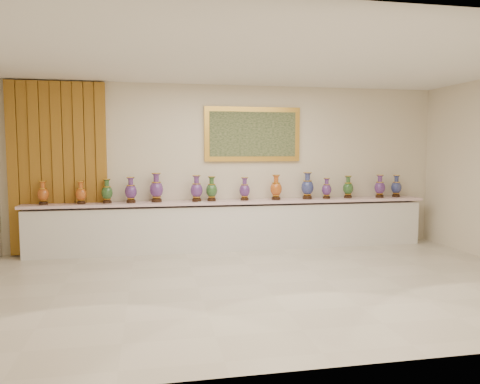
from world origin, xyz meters
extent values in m
plane|color=beige|center=(0.00, 0.00, 0.00)|extent=(8.00, 8.00, 0.00)
plane|color=beige|center=(0.00, 2.50, 1.50)|extent=(8.00, 0.00, 8.00)
plane|color=white|center=(0.00, 0.00, 3.00)|extent=(8.00, 8.00, 0.00)
cube|color=#A06122|center=(-3.03, 2.44, 1.50)|extent=(1.64, 0.14, 2.95)
cube|color=gold|center=(0.40, 2.46, 2.11)|extent=(1.80, 0.06, 1.00)
cube|color=black|center=(0.40, 2.42, 2.11)|extent=(1.62, 0.02, 0.82)
cube|color=white|center=(0.00, 2.27, 0.41)|extent=(7.20, 0.42, 0.81)
cube|color=beige|center=(0.00, 2.25, 0.88)|extent=(7.28, 0.48, 0.05)
cylinder|color=#311C0D|center=(-3.25, 2.25, 0.92)|extent=(0.14, 0.14, 0.04)
cone|color=gold|center=(-3.25, 2.25, 0.96)|extent=(0.12, 0.12, 0.03)
ellipsoid|color=maroon|center=(-3.25, 2.25, 1.07)|extent=(0.25, 0.25, 0.23)
cylinder|color=gold|center=(-3.25, 2.25, 1.17)|extent=(0.13, 0.13, 0.01)
cylinder|color=maroon|center=(-3.25, 2.25, 1.22)|extent=(0.07, 0.07, 0.08)
cone|color=maroon|center=(-3.25, 2.25, 1.28)|extent=(0.13, 0.13, 0.03)
cylinder|color=gold|center=(-3.25, 2.25, 1.30)|extent=(0.13, 0.13, 0.01)
cylinder|color=#311C0D|center=(-2.64, 2.22, 0.92)|extent=(0.14, 0.14, 0.04)
cone|color=gold|center=(-2.64, 2.22, 0.96)|extent=(0.12, 0.12, 0.03)
ellipsoid|color=maroon|center=(-2.64, 2.22, 1.07)|extent=(0.20, 0.20, 0.23)
cylinder|color=gold|center=(-2.64, 2.22, 1.17)|extent=(0.12, 0.12, 0.01)
cylinder|color=maroon|center=(-2.64, 2.22, 1.22)|extent=(0.07, 0.07, 0.08)
cone|color=maroon|center=(-2.64, 2.22, 1.27)|extent=(0.12, 0.12, 0.03)
cylinder|color=gold|center=(-2.64, 2.22, 1.29)|extent=(0.13, 0.13, 0.01)
cylinder|color=#311C0D|center=(-2.22, 2.26, 0.92)|extent=(0.15, 0.15, 0.04)
cone|color=gold|center=(-2.22, 2.26, 0.97)|extent=(0.13, 0.13, 0.03)
ellipsoid|color=black|center=(-2.22, 2.26, 1.08)|extent=(0.23, 0.23, 0.24)
cylinder|color=gold|center=(-2.22, 2.26, 1.19)|extent=(0.13, 0.13, 0.01)
cylinder|color=black|center=(-2.22, 2.26, 1.24)|extent=(0.08, 0.08, 0.09)
cone|color=black|center=(-2.22, 2.26, 1.30)|extent=(0.13, 0.13, 0.03)
cylinder|color=gold|center=(-2.22, 2.26, 1.32)|extent=(0.14, 0.14, 0.01)
cylinder|color=#311C0D|center=(-1.81, 2.25, 0.92)|extent=(0.16, 0.16, 0.04)
cone|color=gold|center=(-1.81, 2.25, 0.97)|extent=(0.14, 0.14, 0.03)
ellipsoid|color=#2A114B|center=(-1.81, 2.25, 1.10)|extent=(0.24, 0.24, 0.26)
cylinder|color=gold|center=(-1.81, 2.25, 1.21)|extent=(0.14, 0.14, 0.01)
cylinder|color=#2A114B|center=(-1.81, 2.25, 1.26)|extent=(0.08, 0.08, 0.09)
cone|color=#2A114B|center=(-1.81, 2.25, 1.33)|extent=(0.14, 0.14, 0.03)
cylinder|color=gold|center=(-1.81, 2.25, 1.34)|extent=(0.15, 0.15, 0.01)
cylinder|color=#311C0D|center=(-1.37, 2.29, 0.93)|extent=(0.18, 0.18, 0.05)
cone|color=gold|center=(-1.37, 2.29, 0.98)|extent=(0.16, 0.16, 0.03)
ellipsoid|color=#2A114B|center=(-1.37, 2.29, 1.12)|extent=(0.28, 0.28, 0.30)
cylinder|color=gold|center=(-1.37, 2.29, 1.25)|extent=(0.16, 0.16, 0.01)
cylinder|color=#2A114B|center=(-1.37, 2.29, 1.31)|extent=(0.10, 0.10, 0.11)
cone|color=#2A114B|center=(-1.37, 2.29, 1.39)|extent=(0.16, 0.16, 0.04)
cylinder|color=gold|center=(-1.37, 2.29, 1.41)|extent=(0.17, 0.17, 0.01)
cylinder|color=#311C0D|center=(-0.67, 2.22, 0.92)|extent=(0.17, 0.17, 0.05)
cone|color=gold|center=(-0.67, 2.22, 0.97)|extent=(0.14, 0.14, 0.03)
ellipsoid|color=#2A114B|center=(-0.67, 2.22, 1.10)|extent=(0.25, 0.25, 0.27)
cylinder|color=gold|center=(-0.67, 2.22, 1.22)|extent=(0.15, 0.15, 0.01)
cylinder|color=#2A114B|center=(-0.67, 2.22, 1.28)|extent=(0.09, 0.09, 0.10)
cone|color=#2A114B|center=(-0.67, 2.22, 1.35)|extent=(0.15, 0.15, 0.04)
cylinder|color=gold|center=(-0.67, 2.22, 1.36)|extent=(0.15, 0.15, 0.01)
cylinder|color=#311C0D|center=(-0.40, 2.26, 0.92)|extent=(0.16, 0.16, 0.04)
cone|color=gold|center=(-0.40, 2.26, 0.97)|extent=(0.14, 0.14, 0.03)
ellipsoid|color=black|center=(-0.40, 2.26, 1.09)|extent=(0.25, 0.25, 0.26)
cylinder|color=gold|center=(-0.40, 2.26, 1.20)|extent=(0.14, 0.14, 0.01)
cylinder|color=black|center=(-0.40, 2.26, 1.26)|extent=(0.08, 0.08, 0.09)
cone|color=black|center=(-0.40, 2.26, 1.32)|extent=(0.14, 0.14, 0.03)
cylinder|color=gold|center=(-0.40, 2.26, 1.34)|extent=(0.15, 0.15, 0.01)
cylinder|color=#311C0D|center=(0.21, 2.26, 0.92)|extent=(0.15, 0.15, 0.04)
cone|color=gold|center=(0.21, 2.26, 0.97)|extent=(0.13, 0.13, 0.03)
ellipsoid|color=#2A114B|center=(0.21, 2.26, 1.08)|extent=(0.24, 0.24, 0.24)
cylinder|color=gold|center=(0.21, 2.26, 1.19)|extent=(0.13, 0.13, 0.01)
cylinder|color=#2A114B|center=(0.21, 2.26, 1.24)|extent=(0.08, 0.08, 0.09)
cone|color=#2A114B|center=(0.21, 2.26, 1.30)|extent=(0.13, 0.13, 0.03)
cylinder|color=gold|center=(0.21, 2.26, 1.32)|extent=(0.14, 0.14, 0.01)
cylinder|color=#311C0D|center=(0.79, 2.23, 0.92)|extent=(0.16, 0.16, 0.05)
cone|color=gold|center=(0.79, 2.23, 0.97)|extent=(0.14, 0.14, 0.03)
ellipsoid|color=maroon|center=(0.79, 2.23, 1.10)|extent=(0.26, 0.26, 0.27)
cylinder|color=gold|center=(0.79, 2.23, 1.22)|extent=(0.15, 0.15, 0.01)
cylinder|color=maroon|center=(0.79, 2.23, 1.27)|extent=(0.09, 0.09, 0.10)
cone|color=maroon|center=(0.79, 2.23, 1.34)|extent=(0.15, 0.15, 0.04)
cylinder|color=gold|center=(0.79, 2.23, 1.36)|extent=(0.15, 0.15, 0.01)
cylinder|color=#311C0D|center=(1.41, 2.26, 0.92)|extent=(0.18, 0.18, 0.05)
cone|color=gold|center=(1.41, 2.26, 0.98)|extent=(0.15, 0.15, 0.03)
ellipsoid|color=#0F1642|center=(1.41, 2.26, 1.12)|extent=(0.25, 0.25, 0.29)
cylinder|color=gold|center=(1.41, 2.26, 1.24)|extent=(0.16, 0.16, 0.01)
cylinder|color=#0F1642|center=(1.41, 2.26, 1.30)|extent=(0.09, 0.09, 0.10)
cone|color=#0F1642|center=(1.41, 2.26, 1.38)|extent=(0.16, 0.16, 0.04)
cylinder|color=gold|center=(1.41, 2.26, 1.40)|extent=(0.16, 0.16, 0.01)
cylinder|color=#311C0D|center=(1.79, 2.25, 0.92)|extent=(0.14, 0.14, 0.04)
cone|color=gold|center=(1.79, 2.25, 0.96)|extent=(0.12, 0.12, 0.03)
ellipsoid|color=#2A114B|center=(1.79, 2.25, 1.07)|extent=(0.20, 0.20, 0.23)
cylinder|color=gold|center=(1.79, 2.25, 1.17)|extent=(0.12, 0.12, 0.01)
cylinder|color=#2A114B|center=(1.79, 2.25, 1.22)|extent=(0.07, 0.07, 0.08)
cone|color=#2A114B|center=(1.79, 2.25, 1.27)|extent=(0.12, 0.12, 0.03)
cylinder|color=gold|center=(1.79, 2.25, 1.29)|extent=(0.13, 0.13, 0.01)
cylinder|color=#311C0D|center=(2.23, 2.28, 0.92)|extent=(0.15, 0.15, 0.04)
cone|color=gold|center=(2.23, 2.28, 0.97)|extent=(0.13, 0.13, 0.03)
ellipsoid|color=black|center=(2.23, 2.28, 1.09)|extent=(0.22, 0.22, 0.25)
cylinder|color=gold|center=(2.23, 2.28, 1.19)|extent=(0.14, 0.14, 0.01)
cylinder|color=black|center=(2.23, 2.28, 1.24)|extent=(0.08, 0.08, 0.09)
cone|color=black|center=(2.23, 2.28, 1.30)|extent=(0.14, 0.14, 0.03)
cylinder|color=gold|center=(2.23, 2.28, 1.32)|extent=(0.14, 0.14, 0.01)
cylinder|color=#311C0D|center=(2.86, 2.24, 0.92)|extent=(0.16, 0.16, 0.04)
cone|color=gold|center=(2.86, 2.24, 0.97)|extent=(0.14, 0.14, 0.03)
ellipsoid|color=#2A114B|center=(2.86, 2.24, 1.09)|extent=(0.25, 0.25, 0.25)
cylinder|color=gold|center=(2.86, 2.24, 1.20)|extent=(0.14, 0.14, 0.01)
cylinder|color=#2A114B|center=(2.86, 2.24, 1.26)|extent=(0.08, 0.08, 0.09)
cone|color=#2A114B|center=(2.86, 2.24, 1.32)|extent=(0.14, 0.14, 0.03)
cylinder|color=gold|center=(2.86, 2.24, 1.34)|extent=(0.14, 0.14, 0.01)
cylinder|color=#311C0D|center=(3.24, 2.29, 0.92)|extent=(0.15, 0.15, 0.04)
cone|color=gold|center=(3.24, 2.29, 0.97)|extent=(0.13, 0.13, 0.03)
ellipsoid|color=#0F1642|center=(3.24, 2.29, 1.09)|extent=(0.23, 0.23, 0.25)
cylinder|color=gold|center=(3.24, 2.29, 1.19)|extent=(0.14, 0.14, 0.01)
cylinder|color=#0F1642|center=(3.24, 2.29, 1.25)|extent=(0.08, 0.08, 0.09)
cone|color=#0F1642|center=(3.24, 2.29, 1.31)|extent=(0.14, 0.14, 0.03)
cylinder|color=gold|center=(3.24, 2.29, 1.32)|extent=(0.14, 0.14, 0.01)
cube|color=white|center=(-0.61, 2.13, 0.90)|extent=(0.10, 0.06, 0.00)
camera|label=1|loc=(-1.50, -6.05, 1.83)|focal=35.00mm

